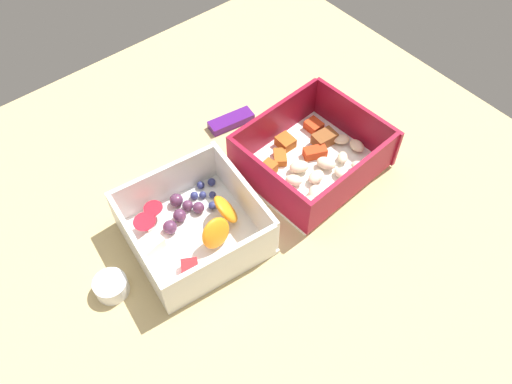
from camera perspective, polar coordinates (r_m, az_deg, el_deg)
table_surface at (r=71.73cm, az=0.42°, el=-1.31°), size 80.00×80.00×2.00cm
pasta_container at (r=73.19cm, az=6.20°, el=3.75°), size 18.81×16.55×6.93cm
fruit_bowl at (r=66.32cm, az=-7.00°, el=-3.78°), size 17.44×17.23×6.50cm
candy_bar at (r=79.96cm, az=-2.75°, el=7.79°), size 7.29×3.46×1.20cm
paper_cup_liner at (r=65.19cm, az=-15.59°, el=-9.94°), size 4.05×4.05×2.17cm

